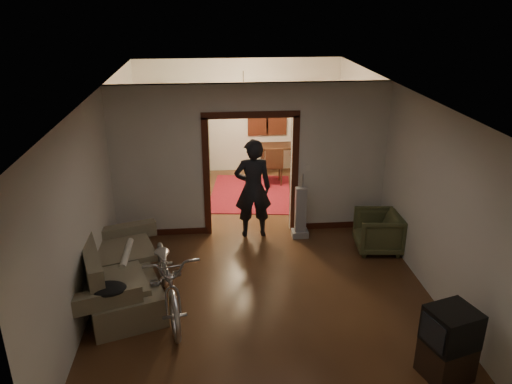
{
  "coord_description": "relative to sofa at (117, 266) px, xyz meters",
  "views": [
    {
      "loc": [
        -0.71,
        -7.85,
        4.24
      ],
      "look_at": [
        0.0,
        -0.3,
        1.2
      ],
      "focal_mm": 35.0,
      "sensor_mm": 36.0,
      "label": 1
    }
  ],
  "objects": [
    {
      "name": "floor",
      "position": [
        2.15,
        1.27,
        -0.49
      ],
      "size": [
        5.0,
        8.5,
        0.01
      ],
      "primitive_type": "cube",
      "color": "#361F11",
      "rests_on": "ground"
    },
    {
      "name": "wall_left",
      "position": [
        -0.35,
        1.27,
        0.91
      ],
      "size": [
        0.02,
        8.5,
        2.8
      ],
      "primitive_type": "cube",
      "color": "beige",
      "rests_on": "floor"
    },
    {
      "name": "sofa",
      "position": [
        0.0,
        0.0,
        0.0
      ],
      "size": [
        1.59,
        2.34,
        0.99
      ],
      "primitive_type": "cube",
      "rotation": [
        0.0,
        0.0,
        0.32
      ],
      "color": "brown",
      "rests_on": "floor"
    },
    {
      "name": "oriental_rug",
      "position": [
        2.3,
        3.87,
        -0.49
      ],
      "size": [
        2.04,
        2.52,
        0.02
      ],
      "primitive_type": "cube",
      "rotation": [
        0.0,
        0.0,
        -0.13
      ],
      "color": "maroon",
      "rests_on": "floor"
    },
    {
      "name": "light_switch",
      "position": [
        3.2,
        1.95,
        0.76
      ],
      "size": [
        0.08,
        0.01,
        0.12
      ],
      "primitive_type": "cube",
      "color": "silver",
      "rests_on": "partition_wall"
    },
    {
      "name": "person",
      "position": [
        2.17,
        1.81,
        0.44
      ],
      "size": [
        0.69,
        0.47,
        1.86
      ],
      "primitive_type": "imported",
      "rotation": [
        0.0,
        0.0,
        3.18
      ],
      "color": "black",
      "rests_on": "floor"
    },
    {
      "name": "ceiling",
      "position": [
        2.15,
        1.27,
        2.31
      ],
      "size": [
        5.0,
        8.5,
        0.01
      ],
      "primitive_type": "cube",
      "color": "white",
      "rests_on": "floor"
    },
    {
      "name": "partition_wall",
      "position": [
        2.15,
        2.02,
        0.91
      ],
      "size": [
        5.0,
        0.14,
        2.8
      ],
      "primitive_type": "cube",
      "color": "beige",
      "rests_on": "floor"
    },
    {
      "name": "locker",
      "position": [
        0.88,
        4.95,
        0.49
      ],
      "size": [
        1.04,
        0.65,
        1.97
      ],
      "primitive_type": "cube",
      "rotation": [
        0.0,
        0.0,
        -0.11
      ],
      "color": "black",
      "rests_on": "floor"
    },
    {
      "name": "globe",
      "position": [
        0.88,
        4.95,
        1.45
      ],
      "size": [
        0.3,
        0.3,
        0.3
      ],
      "primitive_type": "sphere",
      "color": "#1E5972",
      "rests_on": "locker"
    },
    {
      "name": "chandelier",
      "position": [
        2.15,
        3.77,
        1.86
      ],
      "size": [
        0.24,
        0.24,
        0.24
      ],
      "primitive_type": "sphere",
      "color": "#FFE0A5",
      "rests_on": "ceiling"
    },
    {
      "name": "desk",
      "position": [
        3.16,
        5.05,
        -0.11
      ],
      "size": [
        1.08,
        0.68,
        0.76
      ],
      "primitive_type": "cube",
      "rotation": [
        0.0,
        0.0,
        -0.1
      ],
      "color": "black",
      "rests_on": "floor"
    },
    {
      "name": "rolled_paper",
      "position": [
        0.1,
        0.3,
        0.04
      ],
      "size": [
        0.11,
        0.85,
        0.11
      ],
      "primitive_type": "cylinder",
      "rotation": [
        1.57,
        0.0,
        0.0
      ],
      "color": "beige",
      "rests_on": "sofa"
    },
    {
      "name": "bicycle",
      "position": [
        0.78,
        -0.45,
        0.05
      ],
      "size": [
        1.12,
        2.17,
        1.09
      ],
      "primitive_type": "imported",
      "rotation": [
        0.0,
        0.0,
        0.2
      ],
      "color": "silver",
      "rests_on": "floor"
    },
    {
      "name": "crt_tv",
      "position": [
        4.11,
        -2.1,
        0.19
      ],
      "size": [
        0.64,
        0.61,
        0.46
      ],
      "primitive_type": "cube",
      "rotation": [
        0.0,
        0.0,
        0.29
      ],
      "color": "black",
      "rests_on": "tv_stand"
    },
    {
      "name": "vacuum",
      "position": [
        3.04,
        1.66,
        -0.01
      ],
      "size": [
        0.34,
        0.3,
        0.98
      ],
      "primitive_type": "cube",
      "rotation": [
        0.0,
        0.0,
        -0.22
      ],
      "color": "gray",
      "rests_on": "floor"
    },
    {
      "name": "door_casing",
      "position": [
        2.15,
        2.02,
        0.61
      ],
      "size": [
        1.74,
        0.2,
        2.32
      ],
      "primitive_type": "cube",
      "color": "#36150C",
      "rests_on": "floor"
    },
    {
      "name": "wall_right",
      "position": [
        4.65,
        1.27,
        0.91
      ],
      "size": [
        0.02,
        8.5,
        2.8
      ],
      "primitive_type": "cube",
      "color": "beige",
      "rests_on": "floor"
    },
    {
      "name": "tv_stand",
      "position": [
        4.11,
        -2.1,
        -0.26
      ],
      "size": [
        0.63,
        0.6,
        0.47
      ],
      "primitive_type": "cube",
      "rotation": [
        0.0,
        0.0,
        0.29
      ],
      "color": "black",
      "rests_on": "floor"
    },
    {
      "name": "jacket",
      "position": [
        0.05,
        -0.91,
        0.19
      ],
      "size": [
        0.48,
        0.36,
        0.14
      ],
      "primitive_type": "ellipsoid",
      "color": "black",
      "rests_on": "sofa"
    },
    {
      "name": "desk_chair",
      "position": [
        2.88,
        4.44,
        -0.03
      ],
      "size": [
        0.43,
        0.43,
        0.93
      ],
      "primitive_type": "cube",
      "rotation": [
        0.0,
        0.0,
        0.05
      ],
      "color": "black",
      "rests_on": "floor"
    },
    {
      "name": "armchair",
      "position": [
        4.3,
        1.03,
        -0.14
      ],
      "size": [
        0.84,
        0.82,
        0.7
      ],
      "primitive_type": "imported",
      "rotation": [
        0.0,
        0.0,
        -1.67
      ],
      "color": "#424527",
      "rests_on": "floor"
    },
    {
      "name": "far_window",
      "position": [
        2.85,
        5.48,
        1.06
      ],
      "size": [
        0.98,
        0.06,
        1.28
      ],
      "primitive_type": "cube",
      "color": "black",
      "rests_on": "wall_back"
    },
    {
      "name": "wall_back",
      "position": [
        2.15,
        5.52,
        0.91
      ],
      "size": [
        5.0,
        0.02,
        2.8
      ],
      "primitive_type": "cube",
      "color": "beige",
      "rests_on": "floor"
    }
  ]
}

